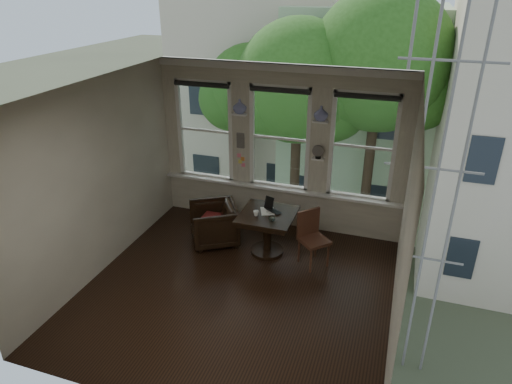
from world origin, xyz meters
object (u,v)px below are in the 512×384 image
(mug, at_px, (256,213))
(side_chair_right, at_px, (314,240))
(laptop, at_px, (272,212))
(table, at_px, (267,233))
(armchair_left, at_px, (214,224))

(mug, bearing_deg, side_chair_right, 1.11)
(laptop, distance_m, mug, 0.28)
(table, xyz_separation_m, laptop, (0.05, 0.06, 0.39))
(armchair_left, height_order, side_chair_right, side_chair_right)
(mug, bearing_deg, armchair_left, 169.78)
(table, bearing_deg, laptop, 46.05)
(armchair_left, distance_m, side_chair_right, 1.82)
(armchair_left, relative_size, side_chair_right, 0.87)
(table, relative_size, laptop, 3.10)
(table, xyz_separation_m, armchair_left, (-0.99, 0.03, -0.01))
(table, height_order, armchair_left, table)
(armchair_left, xyz_separation_m, mug, (0.83, -0.15, 0.43))
(armchair_left, distance_m, mug, 0.95)
(armchair_left, xyz_separation_m, laptop, (1.05, 0.03, 0.40))
(side_chair_right, xyz_separation_m, laptop, (-0.77, 0.16, 0.30))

